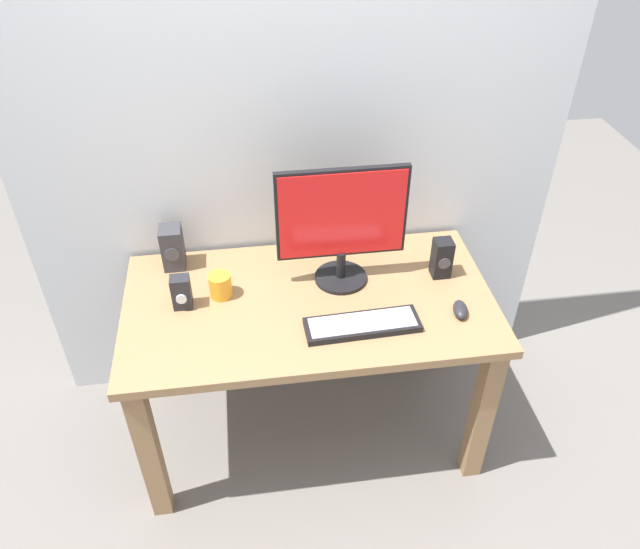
# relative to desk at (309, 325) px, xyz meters

# --- Properties ---
(ground_plane) EXTENTS (6.00, 6.00, 0.00)m
(ground_plane) POSITION_rel_desk_xyz_m (0.00, 0.00, -0.64)
(ground_plane) COLOR slate
(wall_back) EXTENTS (2.23, 0.04, 3.00)m
(wall_back) POSITION_rel_desk_xyz_m (0.00, 0.42, 0.86)
(wall_back) COLOR silver
(wall_back) RESTS_ON ground_plane
(desk) EXTENTS (1.43, 0.76, 0.77)m
(desk) POSITION_rel_desk_xyz_m (0.00, 0.00, 0.00)
(desk) COLOR #936D47
(desk) RESTS_ON ground_plane
(monitor) EXTENTS (0.50, 0.21, 0.49)m
(monitor) POSITION_rel_desk_xyz_m (0.14, 0.12, 0.40)
(monitor) COLOR black
(monitor) RESTS_ON desk
(keyboard_primary) EXTENTS (0.43, 0.15, 0.03)m
(keyboard_primary) POSITION_rel_desk_xyz_m (0.17, -0.18, 0.14)
(keyboard_primary) COLOR black
(keyboard_primary) RESTS_ON desk
(mouse) EXTENTS (0.07, 0.11, 0.04)m
(mouse) POSITION_rel_desk_xyz_m (0.55, -0.16, 0.15)
(mouse) COLOR #232328
(mouse) RESTS_ON desk
(speaker_right) EXTENTS (0.07, 0.07, 0.16)m
(speaker_right) POSITION_rel_desk_xyz_m (0.54, 0.08, 0.21)
(speaker_right) COLOR black
(speaker_right) RESTS_ON desk
(speaker_left) EXTENTS (0.09, 0.10, 0.18)m
(speaker_left) POSITION_rel_desk_xyz_m (-0.52, 0.29, 0.22)
(speaker_left) COLOR #333338
(speaker_left) RESTS_ON desk
(audio_controller) EXTENTS (0.07, 0.07, 0.14)m
(audio_controller) POSITION_rel_desk_xyz_m (-0.48, 0.03, 0.20)
(audio_controller) COLOR #232328
(audio_controller) RESTS_ON desk
(coffee_mug) EXTENTS (0.09, 0.09, 0.10)m
(coffee_mug) POSITION_rel_desk_xyz_m (-0.33, 0.08, 0.18)
(coffee_mug) COLOR orange
(coffee_mug) RESTS_ON desk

